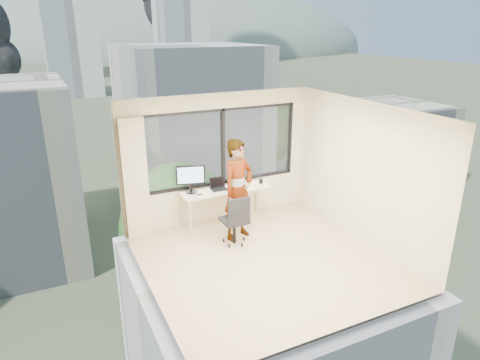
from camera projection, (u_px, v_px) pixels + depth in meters
floor at (265, 260)px, 7.36m from camera, size 4.00×4.00×0.01m
ceiling at (269, 110)px, 6.48m from camera, size 4.00×4.00×0.01m
wall_front at (347, 243)px, 5.22m from camera, size 4.00×0.01×2.60m
wall_left at (145, 212)px, 6.10m from camera, size 0.01×4.00×2.60m
wall_right at (363, 173)px, 7.74m from camera, size 0.01×4.00×2.60m
window_wall at (221, 147)px, 8.56m from camera, size 3.30×0.16×1.55m
curtain at (135, 179)px, 7.86m from camera, size 0.45×0.14×2.30m
desk at (226, 206)px, 8.64m from camera, size 1.80×0.60×0.75m
chair at (234, 219)px, 7.79m from camera, size 0.51×0.51×0.98m
person at (238, 190)px, 7.88m from camera, size 0.82×0.69×1.92m
monitor at (191, 179)px, 8.23m from camera, size 0.57×0.26×0.56m
game_console at (236, 182)px, 8.79m from camera, size 0.35×0.32×0.07m
laptop at (219, 185)px, 8.44m from camera, size 0.34×0.35×0.20m
cellphone at (199, 194)px, 8.21m from camera, size 0.10×0.05×0.01m
pen_cup at (261, 181)px, 8.79m from camera, size 0.10×0.10×0.10m
handbag at (239, 177)px, 8.83m from camera, size 0.31×0.23×0.21m
exterior_ground at (46, 97)px, 113.71m from camera, size 400.00×400.00×0.04m
near_bldg_b at (191, 122)px, 46.48m from camera, size 14.00×13.00×16.00m
near_bldg_c at (380, 151)px, 46.41m from camera, size 12.00×10.00×10.00m
far_tower_b at (70, 37)px, 111.89m from camera, size 13.00×13.00×30.00m
far_tower_c at (181, 41)px, 144.65m from camera, size 15.00×15.00×26.00m
hill_b at (176, 51)px, 323.99m from camera, size 300.00×220.00×96.00m
tree_b at (181, 246)px, 27.47m from camera, size 7.60×7.60×9.00m
tree_c at (263, 135)px, 53.29m from camera, size 8.40×8.40×10.00m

